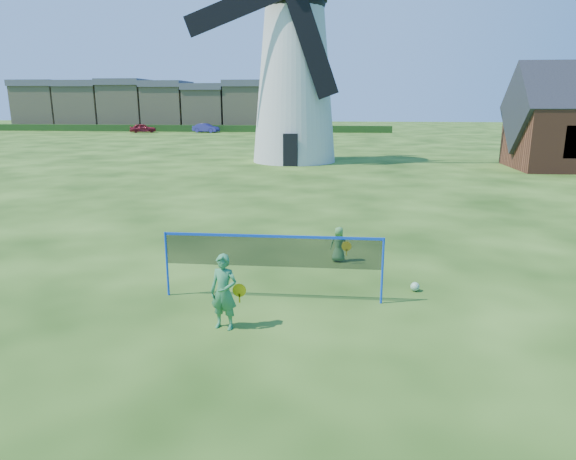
# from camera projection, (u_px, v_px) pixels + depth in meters

# --- Properties ---
(ground) EXTENTS (220.00, 220.00, 0.00)m
(ground) POSITION_uv_depth(u_px,v_px,m) (277.00, 296.00, 11.99)
(ground) COLOR black
(ground) RESTS_ON ground
(windmill) EXTENTS (15.04, 6.28, 19.64)m
(windmill) POSITION_uv_depth(u_px,v_px,m) (294.00, 72.00, 37.41)
(windmill) COLOR silver
(windmill) RESTS_ON ground
(badminton_net) EXTENTS (5.05, 0.05, 1.55)m
(badminton_net) POSITION_uv_depth(u_px,v_px,m) (272.00, 252.00, 11.54)
(badminton_net) COLOR blue
(badminton_net) RESTS_ON ground
(player_girl) EXTENTS (0.74, 0.49, 1.56)m
(player_girl) POSITION_uv_depth(u_px,v_px,m) (224.00, 292.00, 10.12)
(player_girl) COLOR #337F4B
(player_girl) RESTS_ON ground
(player_boy) EXTENTS (0.62, 0.42, 1.02)m
(player_boy) POSITION_uv_depth(u_px,v_px,m) (339.00, 244.00, 14.48)
(player_boy) COLOR #44843F
(player_boy) RESTS_ON ground
(play_ball) EXTENTS (0.22, 0.22, 0.22)m
(play_ball) POSITION_uv_depth(u_px,v_px,m) (415.00, 287.00, 12.30)
(play_ball) COLOR green
(play_ball) RESTS_ON ground
(terraced_houses) EXTENTS (49.23, 8.40, 8.02)m
(terraced_houses) POSITION_uv_depth(u_px,v_px,m) (162.00, 105.00, 83.19)
(terraced_houses) COLOR tan
(terraced_houses) RESTS_ON ground
(hedge) EXTENTS (62.00, 0.80, 1.00)m
(hedge) POSITION_uv_depth(u_px,v_px,m) (187.00, 128.00, 77.66)
(hedge) COLOR #193814
(hedge) RESTS_ON ground
(car_left) EXTENTS (4.12, 2.88, 1.30)m
(car_left) POSITION_uv_depth(u_px,v_px,m) (143.00, 128.00, 75.26)
(car_left) COLOR maroon
(car_left) RESTS_ON ground
(car_right) EXTENTS (4.19, 2.25, 1.31)m
(car_right) POSITION_uv_depth(u_px,v_px,m) (206.00, 128.00, 75.58)
(car_right) COLOR navy
(car_right) RESTS_ON ground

